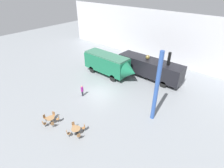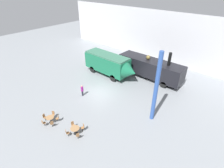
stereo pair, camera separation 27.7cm
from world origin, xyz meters
name	(u,v)px [view 1 (the left image)]	position (x,y,z in m)	size (l,w,h in m)	color
ground_plane	(99,93)	(0.00, 0.00, 0.00)	(80.00, 80.00, 0.00)	gray
backdrop_wall	(157,37)	(0.00, 15.38, 4.50)	(44.00, 0.15, 9.00)	silver
steam_locomotive	(150,67)	(2.88, 8.30, 1.84)	(10.21, 2.64, 4.93)	black
streamlined_locomotive	(110,64)	(-2.32, 4.90, 2.02)	(9.27, 2.61, 3.42)	#196B47
cafe_table_near	(51,119)	(0.01, -7.58, 0.57)	(0.86, 0.86, 0.73)	black
cafe_table_mid	(76,130)	(3.32, -6.81, 0.59)	(0.93, 0.93, 0.73)	black
cafe_chair_0	(53,124)	(0.76, -7.85, 0.51)	(0.39, 0.37, 0.87)	black
cafe_chair_1	(58,118)	(0.49, -6.94, 0.51)	(0.40, 0.40, 0.87)	black
cafe_chair_2	(53,115)	(-0.45, -6.92, 0.51)	(0.40, 0.40, 0.87)	black
cafe_chair_3	(45,117)	(-0.76, -7.81, 0.51)	(0.39, 0.37, 0.87)	black
cafe_chair_4	(44,123)	(-0.01, -8.38, 0.51)	(0.36, 0.36, 0.87)	black
cafe_chair_5	(84,127)	(3.63, -6.03, 0.51)	(0.38, 0.39, 0.87)	black
cafe_chair_6	(74,125)	(2.54, -6.50, 0.51)	(0.39, 0.38, 0.87)	black
cafe_chair_7	(68,133)	(3.02, -7.58, 0.51)	(0.38, 0.39, 0.87)	black
cafe_chair_8	(79,136)	(4.10, -7.11, 0.51)	(0.39, 0.38, 0.87)	black
visitor_person	(82,90)	(-1.31, -1.88, 0.86)	(0.34, 0.34, 1.60)	#262633
support_pillar	(157,88)	(8.00, 0.32, 4.00)	(0.44, 0.44, 8.00)	#2D519E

